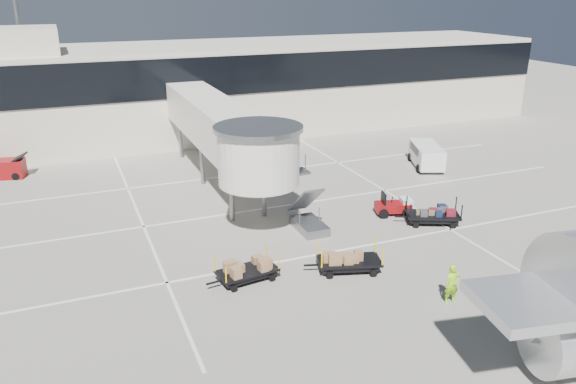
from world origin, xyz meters
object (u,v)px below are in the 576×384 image
baggage_tug (394,206)px  suitcase_cart (435,215)px  ground_worker (452,284)px  belt_loader (0,169)px  box_cart_near (349,261)px  box_cart_far (246,270)px  minivan (426,153)px

baggage_tug → suitcase_cart: bearing=-39.7°
ground_worker → belt_loader: (-19.20, 26.21, -0.25)m
suitcase_cart → box_cart_near: size_ratio=0.97×
box_cart_far → ground_worker: (7.58, -5.23, 0.36)m
suitcase_cart → minivan: size_ratio=0.76×
baggage_tug → suitcase_cart: suitcase_cart is taller
baggage_tug → ground_worker: 10.14m
ground_worker → belt_loader: ground_worker is taller
suitcase_cart → ground_worker: bearing=-97.0°
box_cart_far → ground_worker: 9.22m
box_cart_near → belt_loader: (-16.45, 21.98, 0.12)m
belt_loader → ground_worker: bearing=-40.1°
suitcase_cart → box_cart_far: 12.44m
ground_worker → box_cart_far: bearing=151.4°
box_cart_far → minivan: bearing=24.9°
suitcase_cart → belt_loader: 30.32m
box_cart_near → belt_loader: size_ratio=0.98×
box_cart_far → belt_loader: bearing=111.1°
ground_worker → minivan: ground_worker is taller
box_cart_far → suitcase_cart: bearing=2.5°
belt_loader → baggage_tug: bearing=-22.8°
ground_worker → suitcase_cart: bearing=64.1°
minivan → box_cart_far: bearing=-125.4°
baggage_tug → belt_loader: bearing=159.6°
minivan → ground_worker: bearing=-100.3°
box_cart_near → box_cart_far: 4.94m
box_cart_near → box_cart_far: box_cart_near is taller
box_cart_near → baggage_tug: bearing=59.0°
box_cart_near → minivan: minivan is taller
ground_worker → belt_loader: size_ratio=0.48×
box_cart_far → box_cart_near: bearing=-19.6°
belt_loader → minivan: bearing=-3.3°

